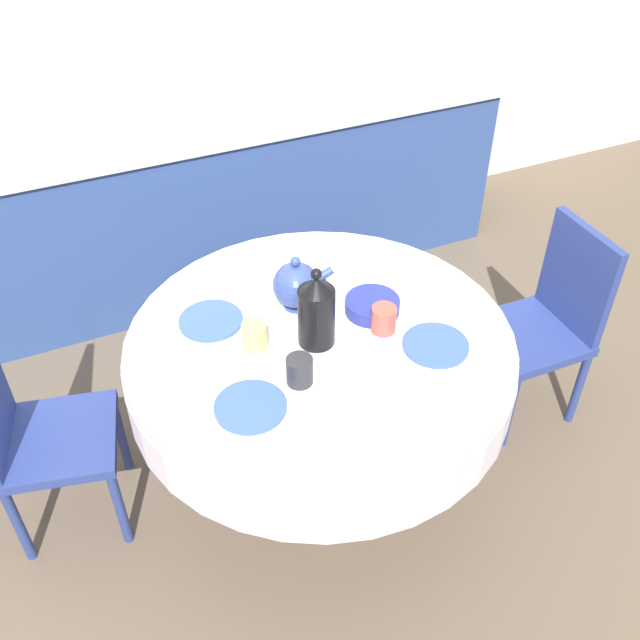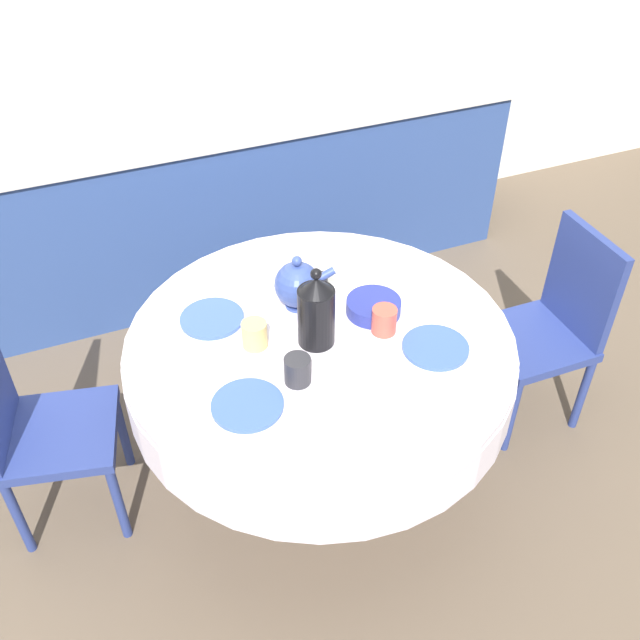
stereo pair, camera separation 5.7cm
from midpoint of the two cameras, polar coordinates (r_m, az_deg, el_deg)
ground_plane at (r=3.03m, az=-0.55°, el=-11.91°), size 12.00×12.00×0.00m
wall_back at (r=3.81m, az=-13.00°, el=22.48°), size 7.00×0.05×2.60m
kitchen_counter at (r=3.84m, az=-9.95°, el=9.26°), size 3.24×0.64×0.92m
dining_table at (r=2.58m, az=-0.63°, el=-3.45°), size 1.38×1.38×0.73m
chair_left at (r=3.10m, az=17.26°, el=0.21°), size 0.41×0.41×0.89m
chair_right at (r=2.72m, az=-22.65°, el=-8.04°), size 0.48×0.48×0.89m
plate_near_left at (r=2.26m, az=-6.31°, el=-6.91°), size 0.23×0.23×0.01m
cup_near_left at (r=2.30m, az=-2.36°, el=-4.07°), size 0.09×0.09×0.10m
plate_near_right at (r=2.48m, az=8.58°, el=-2.00°), size 0.23×0.23×0.01m
cup_near_right at (r=2.50m, az=4.47°, el=0.06°), size 0.09×0.09×0.10m
plate_far_left at (r=2.59m, az=-9.35°, el=-0.05°), size 0.23×0.23×0.01m
cup_far_left at (r=2.44m, az=-5.90°, el=-1.27°), size 0.09×0.09×0.10m
plate_far_right at (r=2.79m, az=1.56°, el=3.93°), size 0.23×0.23×0.01m
cup_far_right at (r=2.64m, az=-1.09°, el=2.61°), size 0.09×0.09×0.10m
coffee_carafe at (r=2.40m, az=-0.97°, el=0.68°), size 0.13×0.13×0.31m
teapot at (r=2.58m, az=-2.54°, el=2.81°), size 0.23×0.17×0.22m
fruit_bowl at (r=2.59m, az=3.58°, el=1.15°), size 0.20×0.20×0.05m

